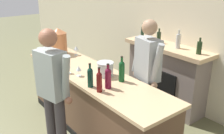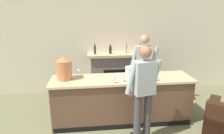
% 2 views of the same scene
% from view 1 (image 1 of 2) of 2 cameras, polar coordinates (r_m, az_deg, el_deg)
% --- Properties ---
extents(wall_back_panel, '(12.00, 0.07, 2.75)m').
position_cam_1_polar(wall_back_panel, '(4.75, 12.78, 8.50)').
color(wall_back_panel, beige).
rests_on(wall_back_panel, ground_plane).
extents(bar_counter, '(2.90, 0.74, 0.97)m').
position_cam_1_polar(bar_counter, '(3.85, -4.44, -8.10)').
color(bar_counter, brown).
rests_on(bar_counter, ground_plane).
extents(fireplace_stone, '(1.65, 0.52, 1.47)m').
position_cam_1_polar(fireplace_stone, '(4.64, 12.11, -1.88)').
color(fireplace_stone, gray).
rests_on(fireplace_stone, ground_plane).
extents(person_customer, '(0.65, 0.37, 1.76)m').
position_cam_1_polar(person_customer, '(3.13, -13.26, -5.67)').
color(person_customer, '#3E393C').
rests_on(person_customer, ground_plane).
extents(person_bartender, '(0.65, 0.36, 1.78)m').
position_cam_1_polar(person_bartender, '(3.53, 7.94, -2.02)').
color(person_bartender, '#323D4A').
rests_on(person_bartender, ground_plane).
extents(copper_dispenser, '(0.30, 0.34, 0.47)m').
position_cam_1_polar(copper_dispenser, '(4.56, -12.13, 5.84)').
color(copper_dispenser, '#BF7143').
rests_on(copper_dispenser, bar_counter).
extents(ice_bucket_steel, '(0.24, 0.24, 0.20)m').
position_cam_1_polar(ice_bucket_steel, '(3.51, -1.54, -0.46)').
color(ice_bucket_steel, silver).
rests_on(ice_bucket_steel, bar_counter).
extents(wine_bottle_cabernet_heavy, '(0.07, 0.07, 0.32)m').
position_cam_1_polar(wine_bottle_cabernet_heavy, '(3.17, -5.01, -2.18)').
color(wine_bottle_cabernet_heavy, '#11382A').
rests_on(wine_bottle_cabernet_heavy, bar_counter).
extents(wine_bottle_rose_blush, '(0.07, 0.07, 0.32)m').
position_cam_1_polar(wine_bottle_rose_blush, '(3.03, -2.94, -3.22)').
color(wine_bottle_rose_blush, '#5D1112').
rests_on(wine_bottle_rose_blush, bar_counter).
extents(wine_bottle_port_short, '(0.08, 0.08, 0.33)m').
position_cam_1_polar(wine_bottle_port_short, '(3.12, -0.91, -2.35)').
color(wine_bottle_port_short, maroon).
rests_on(wine_bottle_port_short, bar_counter).
extents(wine_bottle_chardonnay_pale, '(0.08, 0.08, 0.35)m').
position_cam_1_polar(wine_bottle_chardonnay_pale, '(3.31, 2.23, -0.76)').
color(wine_bottle_chardonnay_pale, '#10461E').
rests_on(wine_bottle_chardonnay_pale, bar_counter).
extents(wine_glass_front_left, '(0.09, 0.09, 0.17)m').
position_cam_1_polar(wine_glass_front_left, '(4.45, -8.23, 4.25)').
color(wine_glass_front_left, silver).
rests_on(wine_glass_front_left, bar_counter).
extents(wine_glass_front_right, '(0.08, 0.08, 0.15)m').
position_cam_1_polar(wine_glass_front_right, '(3.53, -7.63, -0.39)').
color(wine_glass_front_right, silver).
rests_on(wine_glass_front_right, bar_counter).
extents(wine_glass_near_bucket, '(0.07, 0.07, 0.17)m').
position_cam_1_polar(wine_glass_near_bucket, '(3.64, -9.97, 0.29)').
color(wine_glass_near_bucket, silver).
rests_on(wine_glass_near_bucket, bar_counter).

